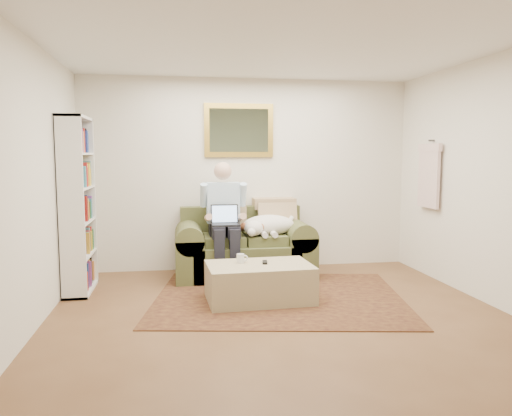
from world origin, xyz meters
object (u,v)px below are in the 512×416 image
object	(u,v)px
laptop	(225,219)
bookshelf	(78,205)
ottoman	(259,283)
coffee_mug	(240,258)
sofa	(244,253)
sleeping_dog	(269,225)
seated_man	(225,222)

from	to	relation	value
laptop	bookshelf	xyz separation A→B (m)	(-1.71, -0.19, 0.23)
laptop	ottoman	bearing A→B (deg)	-73.49
ottoman	coffee_mug	xyz separation A→B (m)	(-0.19, 0.09, 0.25)
laptop	ottoman	xyz separation A→B (m)	(0.27, -0.92, -0.57)
laptop	sofa	bearing A→B (deg)	41.02
sleeping_dog	coffee_mug	xyz separation A→B (m)	(-0.50, -0.97, -0.22)
sofa	seated_man	bearing A→B (deg)	-148.55
seated_man	ottoman	bearing A→B (deg)	-74.57
seated_man	laptop	size ratio (longest dim) A/B	4.33
laptop	seated_man	bearing A→B (deg)	90.00
sofa	coffee_mug	size ratio (longest dim) A/B	17.57
sleeping_dog	bookshelf	bearing A→B (deg)	-171.70
seated_man	bookshelf	size ratio (longest dim) A/B	0.74
bookshelf	laptop	bearing A→B (deg)	6.45
bookshelf	sleeping_dog	bearing A→B (deg)	8.30
seated_man	coffee_mug	xyz separation A→B (m)	(0.08, -0.90, -0.29)
sleeping_dog	ottoman	bearing A→B (deg)	-105.97
laptop	bookshelf	distance (m)	1.73
seated_man	sleeping_dog	world-z (taller)	seated_man
sleeping_dog	bookshelf	size ratio (longest dim) A/B	0.36
laptop	bookshelf	world-z (taller)	bookshelf
sleeping_dog	coffee_mug	size ratio (longest dim) A/B	7.24
sleeping_dog	bookshelf	xyz separation A→B (m)	(-2.28, -0.33, 0.33)
laptop	ottoman	world-z (taller)	laptop
coffee_mug	sofa	bearing A→B (deg)	80.30
laptop	coffee_mug	xyz separation A→B (m)	(0.08, -0.83, -0.32)
laptop	sleeping_dog	xyz separation A→B (m)	(0.58, 0.14, -0.10)
laptop	sleeping_dog	distance (m)	0.60
bookshelf	coffee_mug	bearing A→B (deg)	-19.68
seated_man	coffee_mug	bearing A→B (deg)	-84.79
sleeping_dog	coffee_mug	distance (m)	1.11
sofa	seated_man	world-z (taller)	seated_man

